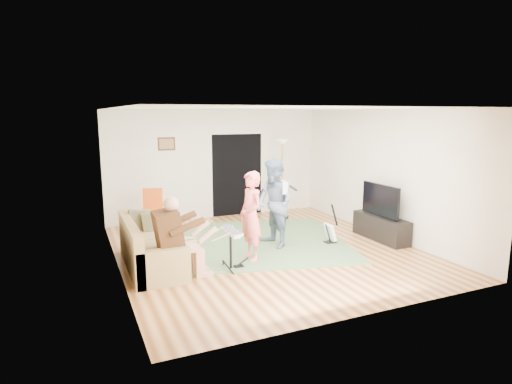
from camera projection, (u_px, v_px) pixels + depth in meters
floor at (267, 250)px, 8.32m from camera, size 6.00×6.00×0.00m
walls at (267, 181)px, 8.07m from camera, size 5.50×6.00×2.70m
ceiling at (267, 109)px, 7.83m from camera, size 6.00×6.00×0.00m
window_blinds at (113, 178)px, 7.13m from camera, size 0.00×2.05×2.05m
doorway at (237, 175)px, 11.04m from camera, size 2.10×0.00×2.10m
picture_frame at (166, 144)px, 10.17m from camera, size 0.42×0.03×0.32m
area_rug at (264, 241)px, 8.87m from camera, size 3.95×4.07×0.02m
sofa at (147, 252)px, 7.32m from camera, size 0.84×2.04×0.83m
drummer at (180, 246)px, 6.86m from camera, size 0.87×0.49×1.34m
drum_kit at (231, 252)px, 7.24m from camera, size 0.38×0.69×0.71m
singer at (251, 216)px, 7.63m from camera, size 0.44×0.62×1.61m
microphone at (261, 193)px, 7.64m from camera, size 0.06×0.06×0.24m
guitarist at (274, 203)px, 8.37m from camera, size 0.76×0.92×1.75m
guitar_held at (283, 187)px, 8.39m from camera, size 0.26×0.61×0.26m
guitar_spare at (330, 232)px, 8.71m from camera, size 0.29×0.26×0.81m
torchiere_lamp at (282, 165)px, 10.63m from camera, size 0.36×0.36×1.99m
dining_chair at (152, 220)px, 9.15m from camera, size 0.55×0.58×1.03m
tv_cabinet at (381, 228)px, 8.97m from camera, size 0.40×1.40×0.50m
television at (380, 200)px, 8.85m from camera, size 0.06×1.08×0.66m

